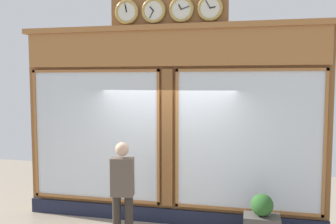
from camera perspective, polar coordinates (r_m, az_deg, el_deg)
name	(u,v)px	position (r m, az deg, el deg)	size (l,w,h in m)	color
shop_facade	(169,123)	(6.80, 0.23, -1.74)	(5.79, 0.42, 4.24)	brown
pedestrian	(122,189)	(6.02, -7.17, -11.91)	(0.39, 0.28, 1.69)	#312A24
planter_shrub	(262,205)	(5.99, 14.58, -13.97)	(0.35, 0.35, 0.35)	#285623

